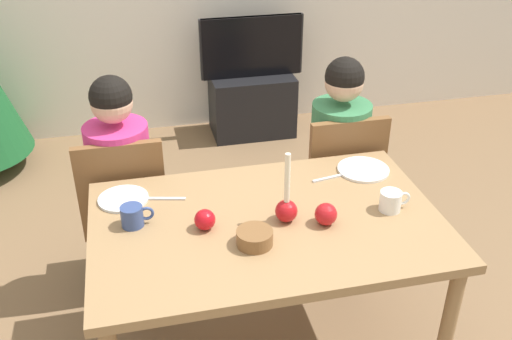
{
  "coord_description": "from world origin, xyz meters",
  "views": [
    {
      "loc": [
        -0.47,
        -1.85,
        2.07
      ],
      "look_at": [
        0.0,
        0.2,
        0.87
      ],
      "focal_mm": 40.62,
      "sensor_mm": 36.0,
      "label": 1
    }
  ],
  "objects_px": {
    "dining_table": "(267,237)",
    "apple_near_candle": "(326,214)",
    "plate_left": "(123,199)",
    "bowl_walnuts": "(255,238)",
    "tv_stand": "(252,104)",
    "apple_by_left_plate": "(205,220)",
    "tv": "(252,47)",
    "person_right_child": "(337,168)",
    "mug_left": "(133,216)",
    "plate_right": "(363,170)",
    "mug_right": "(391,201)",
    "candle_centerpiece": "(286,207)",
    "chair_right": "(339,180)",
    "person_left_child": "(124,193)",
    "chair_left": "(125,206)"
  },
  "relations": [
    {
      "from": "person_right_child",
      "to": "bowl_walnuts",
      "type": "xyz_separation_m",
      "value": [
        -0.62,
        -0.78,
        0.21
      ]
    },
    {
      "from": "tv_stand",
      "to": "candle_centerpiece",
      "type": "height_order",
      "value": "candle_centerpiece"
    },
    {
      "from": "apple_near_candle",
      "to": "apple_by_left_plate",
      "type": "distance_m",
      "value": 0.47
    },
    {
      "from": "chair_right",
      "to": "apple_by_left_plate",
      "type": "xyz_separation_m",
      "value": [
        -0.79,
        -0.61,
        0.28
      ]
    },
    {
      "from": "plate_left",
      "to": "mug_right",
      "type": "bearing_deg",
      "value": -16.71
    },
    {
      "from": "person_left_child",
      "to": "chair_left",
      "type": "bearing_deg",
      "value": -90.0
    },
    {
      "from": "tv",
      "to": "person_right_child",
      "type": "bearing_deg",
      "value": -86.85
    },
    {
      "from": "plate_right",
      "to": "mug_right",
      "type": "distance_m",
      "value": 0.33
    },
    {
      "from": "plate_right",
      "to": "plate_left",
      "type": "bearing_deg",
      "value": -179.65
    },
    {
      "from": "candle_centerpiece",
      "to": "apple_near_candle",
      "type": "distance_m",
      "value": 0.16
    },
    {
      "from": "chair_right",
      "to": "bowl_walnuts",
      "type": "xyz_separation_m",
      "value": [
        -0.62,
        -0.75,
        0.27
      ]
    },
    {
      "from": "tv",
      "to": "plate_right",
      "type": "distance_m",
      "value": 2.02
    },
    {
      "from": "person_right_child",
      "to": "candle_centerpiece",
      "type": "bearing_deg",
      "value": -125.47
    },
    {
      "from": "apple_by_left_plate",
      "to": "tv_stand",
      "type": "bearing_deg",
      "value": 73.1
    },
    {
      "from": "chair_right",
      "to": "candle_centerpiece",
      "type": "bearing_deg",
      "value": -126.85
    },
    {
      "from": "person_left_child",
      "to": "tv_stand",
      "type": "height_order",
      "value": "person_left_child"
    },
    {
      "from": "person_left_child",
      "to": "chair_right",
      "type": "bearing_deg",
      "value": -1.68
    },
    {
      "from": "chair_left",
      "to": "plate_left",
      "type": "bearing_deg",
      "value": -88.37
    },
    {
      "from": "mug_right",
      "to": "apple_by_left_plate",
      "type": "bearing_deg",
      "value": 177.25
    },
    {
      "from": "plate_left",
      "to": "bowl_walnuts",
      "type": "distance_m",
      "value": 0.63
    },
    {
      "from": "dining_table",
      "to": "bowl_walnuts",
      "type": "relative_size",
      "value": 10.09
    },
    {
      "from": "chair_left",
      "to": "mug_right",
      "type": "xyz_separation_m",
      "value": [
        1.08,
        -0.65,
        0.28
      ]
    },
    {
      "from": "chair_left",
      "to": "plate_right",
      "type": "height_order",
      "value": "chair_left"
    },
    {
      "from": "person_right_child",
      "to": "mug_left",
      "type": "height_order",
      "value": "person_right_child"
    },
    {
      "from": "apple_near_candle",
      "to": "person_right_child",
      "type": "bearing_deg",
      "value": 65.67
    },
    {
      "from": "dining_table",
      "to": "apple_near_candle",
      "type": "height_order",
      "value": "apple_near_candle"
    },
    {
      "from": "dining_table",
      "to": "person_right_child",
      "type": "height_order",
      "value": "person_right_child"
    },
    {
      "from": "mug_right",
      "to": "bowl_walnuts",
      "type": "height_order",
      "value": "mug_right"
    },
    {
      "from": "person_right_child",
      "to": "apple_near_candle",
      "type": "distance_m",
      "value": 0.81
    },
    {
      "from": "plate_right",
      "to": "apple_by_left_plate",
      "type": "relative_size",
      "value": 2.84
    },
    {
      "from": "plate_left",
      "to": "mug_right",
      "type": "height_order",
      "value": "mug_right"
    },
    {
      "from": "chair_right",
      "to": "mug_left",
      "type": "height_order",
      "value": "chair_right"
    },
    {
      "from": "plate_left",
      "to": "apple_by_left_plate",
      "type": "bearing_deg",
      "value": -42.8
    },
    {
      "from": "chair_right",
      "to": "mug_right",
      "type": "distance_m",
      "value": 0.71
    },
    {
      "from": "tv_stand",
      "to": "candle_centerpiece",
      "type": "xyz_separation_m",
      "value": [
        -0.38,
        -2.32,
        0.57
      ]
    },
    {
      "from": "chair_left",
      "to": "mug_left",
      "type": "distance_m",
      "value": 0.59
    },
    {
      "from": "tv",
      "to": "tv_stand",
      "type": "bearing_deg",
      "value": -90.0
    },
    {
      "from": "tv",
      "to": "mug_right",
      "type": "height_order",
      "value": "tv"
    },
    {
      "from": "mug_left",
      "to": "bowl_walnuts",
      "type": "distance_m",
      "value": 0.49
    },
    {
      "from": "tv_stand",
      "to": "apple_by_left_plate",
      "type": "relative_size",
      "value": 7.68
    },
    {
      "from": "apple_near_candle",
      "to": "plate_left",
      "type": "bearing_deg",
      "value": 155.41
    },
    {
      "from": "chair_right",
      "to": "mug_right",
      "type": "xyz_separation_m",
      "value": [
        -0.03,
        -0.65,
        0.28
      ]
    },
    {
      "from": "bowl_walnuts",
      "to": "plate_left",
      "type": "bearing_deg",
      "value": 138.23
    },
    {
      "from": "apple_near_candle",
      "to": "tv_stand",
      "type": "bearing_deg",
      "value": 84.44
    },
    {
      "from": "chair_left",
      "to": "apple_by_left_plate",
      "type": "height_order",
      "value": "chair_left"
    },
    {
      "from": "chair_left",
      "to": "person_right_child",
      "type": "xyz_separation_m",
      "value": [
        1.11,
        0.03,
        0.06
      ]
    },
    {
      "from": "person_right_child",
      "to": "chair_left",
      "type": "bearing_deg",
      "value": -178.32
    },
    {
      "from": "candle_centerpiece",
      "to": "mug_left",
      "type": "bearing_deg",
      "value": 170.21
    },
    {
      "from": "tv_stand",
      "to": "apple_near_candle",
      "type": "height_order",
      "value": "apple_near_candle"
    },
    {
      "from": "dining_table",
      "to": "plate_left",
      "type": "relative_size",
      "value": 6.63
    }
  ]
}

